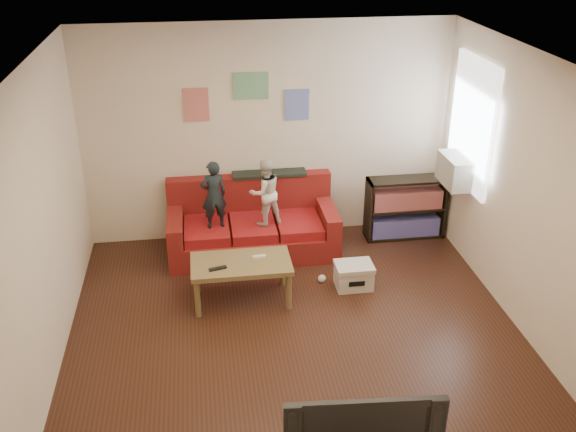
{
  "coord_description": "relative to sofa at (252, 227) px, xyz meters",
  "views": [
    {
      "loc": [
        -0.83,
        -4.94,
        3.89
      ],
      "look_at": [
        0.0,
        0.8,
        1.05
      ],
      "focal_mm": 40.0,
      "sensor_mm": 36.0,
      "label": 1
    }
  ],
  "objects": [
    {
      "name": "room_shell",
      "position": [
        0.26,
        -2.07,
        1.05
      ],
      "size": [
        4.52,
        5.02,
        2.72
      ],
      "color": "#3C1F14",
      "rests_on": "ground"
    },
    {
      "name": "sofa",
      "position": [
        0.0,
        0.0,
        0.0
      ],
      "size": [
        2.03,
        0.93,
        0.89
      ],
      "color": "maroon",
      "rests_on": "ground"
    },
    {
      "name": "child_a",
      "position": [
        -0.45,
        -0.17,
        0.54
      ],
      "size": [
        0.33,
        0.25,
        0.83
      ],
      "primitive_type": "imported",
      "rotation": [
        0.0,
        0.0,
        3.33
      ],
      "color": "black",
      "rests_on": "sofa"
    },
    {
      "name": "child_b",
      "position": [
        0.15,
        -0.17,
        0.53
      ],
      "size": [
        0.47,
        0.42,
        0.81
      ],
      "primitive_type": "imported",
      "rotation": [
        0.0,
        0.0,
        3.46
      ],
      "color": "silver",
      "rests_on": "sofa"
    },
    {
      "name": "coffee_table",
      "position": [
        -0.22,
        -1.13,
        0.11
      ],
      "size": [
        1.06,
        0.58,
        0.48
      ],
      "color": "olive",
      "rests_on": "ground"
    },
    {
      "name": "remote",
      "position": [
        -0.47,
        -1.25,
        0.19
      ],
      "size": [
        0.19,
        0.09,
        0.02
      ],
      "primitive_type": "cube",
      "rotation": [
        0.0,
        0.0,
        0.26
      ],
      "color": "black",
      "rests_on": "coffee_table"
    },
    {
      "name": "game_controller",
      "position": [
        -0.02,
        -1.08,
        0.19
      ],
      "size": [
        0.14,
        0.05,
        0.03
      ],
      "primitive_type": "cube",
      "rotation": [
        0.0,
        0.0,
        0.06
      ],
      "color": "silver",
      "rests_on": "coffee_table"
    },
    {
      "name": "bookshelf",
      "position": [
        1.96,
        0.07,
        0.06
      ],
      "size": [
        1.0,
        0.3,
        0.8
      ],
      "color": "black",
      "rests_on": "ground"
    },
    {
      "name": "window",
      "position": [
        2.48,
        -0.42,
        1.34
      ],
      "size": [
        0.04,
        1.08,
        1.48
      ],
      "primitive_type": "cube",
      "color": "white",
      "rests_on": "room_shell"
    },
    {
      "name": "ac_unit",
      "position": [
        2.36,
        -0.42,
        0.78
      ],
      "size": [
        0.28,
        0.55,
        0.35
      ],
      "primitive_type": "cube",
      "color": "#B7B2A3",
      "rests_on": "window"
    },
    {
      "name": "artwork_left",
      "position": [
        -0.59,
        0.42,
        1.45
      ],
      "size": [
        0.3,
        0.01,
        0.4
      ],
      "primitive_type": "cube",
      "color": "#D87266",
      "rests_on": "room_shell"
    },
    {
      "name": "artwork_center",
      "position": [
        0.06,
        0.42,
        1.65
      ],
      "size": [
        0.42,
        0.01,
        0.32
      ],
      "primitive_type": "cube",
      "color": "#72B27F",
      "rests_on": "room_shell"
    },
    {
      "name": "artwork_right",
      "position": [
        0.61,
        0.42,
        1.4
      ],
      "size": [
        0.3,
        0.01,
        0.38
      ],
      "primitive_type": "cube",
      "color": "#727FCC",
      "rests_on": "room_shell"
    },
    {
      "name": "file_box",
      "position": [
        1.04,
        -1.04,
        -0.15
      ],
      "size": [
        0.42,
        0.32,
        0.29
      ],
      "color": "silver",
      "rests_on": "ground"
    },
    {
      "name": "television",
      "position": [
        0.38,
        -3.86,
        0.43
      ],
      "size": [
        1.07,
        0.22,
        0.61
      ],
      "primitive_type": "imported",
      "rotation": [
        0.0,
        0.0,
        -0.07
      ],
      "color": "black",
      "rests_on": "tv_stand"
    },
    {
      "name": "tissue",
      "position": [
        0.7,
        -0.9,
        -0.26
      ],
      "size": [
        0.1,
        0.1,
        0.09
      ],
      "primitive_type": "sphere",
      "rotation": [
        0.0,
        0.0,
        0.19
      ],
      "color": "silver",
      "rests_on": "ground"
    }
  ]
}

